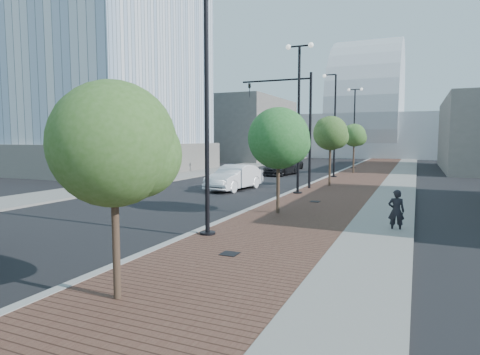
% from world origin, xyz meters
% --- Properties ---
extents(sidewalk, '(7.00, 140.00, 0.12)m').
position_xyz_m(sidewalk, '(3.50, 40.00, 0.06)').
color(sidewalk, '#4C2D23').
rests_on(sidewalk, ground).
extents(concrete_strip, '(2.40, 140.00, 0.13)m').
position_xyz_m(concrete_strip, '(6.20, 40.00, 0.07)').
color(concrete_strip, slate).
rests_on(concrete_strip, ground).
extents(curb, '(0.30, 140.00, 0.14)m').
position_xyz_m(curb, '(0.00, 40.00, 0.07)').
color(curb, gray).
rests_on(curb, ground).
extents(west_sidewalk, '(4.00, 140.00, 0.12)m').
position_xyz_m(west_sidewalk, '(-13.00, 40.00, 0.06)').
color(west_sidewalk, slate).
rests_on(west_sidewalk, ground).
extents(white_sedan, '(2.40, 5.40, 1.72)m').
position_xyz_m(white_sedan, '(-4.13, 22.87, 0.86)').
color(white_sedan, white).
rests_on(white_sedan, ground).
extents(dark_car_mid, '(2.16, 4.44, 1.22)m').
position_xyz_m(dark_car_mid, '(-5.89, 42.27, 0.61)').
color(dark_car_mid, black).
rests_on(dark_car_mid, ground).
extents(dark_car_far, '(2.77, 5.33, 1.48)m').
position_xyz_m(dark_car_far, '(-4.68, 35.16, 0.74)').
color(dark_car_far, black).
rests_on(dark_car_far, ground).
extents(pedestrian, '(0.62, 0.44, 1.63)m').
position_xyz_m(pedestrian, '(6.75, 13.54, 0.81)').
color(pedestrian, black).
rests_on(pedestrian, ground).
extents(streetlight_1, '(1.44, 0.56, 9.21)m').
position_xyz_m(streetlight_1, '(0.49, 10.00, 4.34)').
color(streetlight_1, black).
rests_on(streetlight_1, ground).
extents(streetlight_2, '(1.72, 0.56, 9.28)m').
position_xyz_m(streetlight_2, '(0.60, 22.00, 4.82)').
color(streetlight_2, black).
rests_on(streetlight_2, ground).
extents(streetlight_3, '(1.44, 0.56, 9.21)m').
position_xyz_m(streetlight_3, '(0.49, 34.00, 4.34)').
color(streetlight_3, black).
rests_on(streetlight_3, ground).
extents(streetlight_4, '(1.72, 0.56, 9.28)m').
position_xyz_m(streetlight_4, '(0.60, 46.00, 4.82)').
color(streetlight_4, black).
rests_on(streetlight_4, ground).
extents(traffic_mast, '(5.09, 0.20, 8.00)m').
position_xyz_m(traffic_mast, '(-0.30, 25.00, 4.98)').
color(traffic_mast, black).
rests_on(traffic_mast, ground).
extents(tree_0, '(2.64, 2.63, 4.74)m').
position_xyz_m(tree_0, '(1.65, 4.02, 3.41)').
color(tree_0, '#382619').
rests_on(tree_0, ground).
extents(tree_1, '(2.80, 2.80, 4.95)m').
position_xyz_m(tree_1, '(1.65, 15.02, 3.54)').
color(tree_1, '#382619').
rests_on(tree_1, ground).
extents(tree_2, '(2.50, 2.47, 5.16)m').
position_xyz_m(tree_2, '(1.65, 27.02, 3.91)').
color(tree_2, '#382619').
rests_on(tree_2, ground).
extents(tree_3, '(2.32, 2.26, 4.99)m').
position_xyz_m(tree_3, '(1.65, 39.02, 3.85)').
color(tree_3, '#382619').
rests_on(tree_3, ground).
extents(tower_podium, '(19.00, 19.00, 3.00)m').
position_xyz_m(tower_podium, '(-24.00, 32.00, 1.50)').
color(tower_podium, '#67635D').
rests_on(tower_podium, ground).
extents(convention_center, '(50.00, 30.00, 50.00)m').
position_xyz_m(convention_center, '(-2.00, 85.00, 6.00)').
color(convention_center, '#B4B8BE').
rests_on(convention_center, ground).
extents(commercial_block_nw, '(14.00, 20.00, 10.00)m').
position_xyz_m(commercial_block_nw, '(-20.00, 60.00, 5.00)').
color(commercial_block_nw, '#615D58').
rests_on(commercial_block_nw, ground).
extents(utility_cover_1, '(0.50, 0.50, 0.02)m').
position_xyz_m(utility_cover_1, '(2.40, 8.00, 0.13)').
color(utility_cover_1, black).
rests_on(utility_cover_1, sidewalk).
extents(utility_cover_2, '(0.50, 0.50, 0.02)m').
position_xyz_m(utility_cover_2, '(2.40, 19.00, 0.13)').
color(utility_cover_2, black).
rests_on(utility_cover_2, sidewalk).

